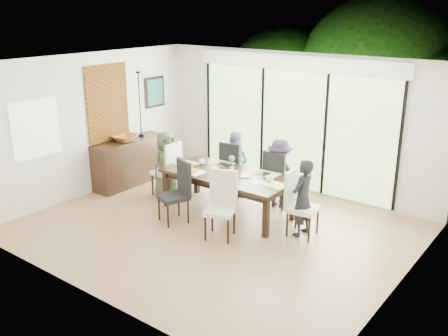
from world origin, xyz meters
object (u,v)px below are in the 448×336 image
Objects in this scene: person_right_end at (303,198)px; chair_near_right at (220,206)px; chair_right_end at (303,204)px; laptop at (187,165)px; chair_left_end at (165,168)px; cup_a at (202,162)px; bowl at (125,138)px; person_left_end at (166,164)px; person_far_right at (279,173)px; table_top at (228,175)px; chair_far_left at (235,167)px; sideboard at (130,162)px; vase at (232,170)px; person_far_left at (235,163)px; cup_b at (231,174)px; chair_far_right at (280,178)px; cup_c at (270,179)px; chair_near_left at (173,192)px.

chair_near_right is at bearing -44.35° from person_right_end.
chair_right_end is 2.36m from laptop.
chair_left_end reaches higher than cup_a.
laptop is at bearing -0.31° from bowl.
person_left_end and person_far_right have the same top height.
table_top is at bearing -77.28° from person_left_end.
person_far_right is (0.05, 1.70, 0.09)m from chair_near_right.
sideboard is at bearing 18.10° from chair_far_left.
chair_left_end is 2.98m from person_right_end.
person_right_end is 2.54× the size of bowl.
person_left_end reaches higher than vase.
person_left_end is (-1.48, 0.00, -0.07)m from table_top.
sideboard is 3.36× the size of bowl.
chair_left_end is 3.33× the size of laptop.
person_right_end is 2.10m from person_far_left.
person_left_end and person_right_end have the same top height.
person_far_right is 3.17m from sideboard.
person_right_end is 1.34m from cup_b.
person_far_left reaches higher than table_top.
person_far_left is at bearing 24.13° from bowl.
chair_near_right is at bearing -60.11° from table_top.
chair_far_right is (2.05, 0.85, 0.00)m from chair_left_end.
person_far_right is (-0.93, 0.83, 0.00)m from person_right_end.
cup_c is (1.50, -0.05, 0.00)m from cup_a.
table_top is 1.48m from person_right_end.
chair_far_right is at bearing 15.39° from sideboard.
person_far_right reaches higher than cup_c.
laptop is at bearing -170.54° from vase.
bowl is (-2.06, -0.94, 0.46)m from chair_far_left.
bowl reaches higher than table_top.
chair_right_end is at bearing 87.66° from chair_left_end.
person_left_end reaches higher than cup_b.
chair_left_end is 0.65× the size of sideboard.
chair_near_left reaches higher than cup_c.
laptop is at bearing 58.93° from person_far_left.
person_far_right is (2.05, 0.83, 0.09)m from chair_left_end.
table_top is 0.19m from cup_b.
person_right_end is (0.93, -0.85, 0.09)m from chair_far_right.
chair_far_left is at bearing -37.75° from person_left_end.
chair_left_end is 2.17× the size of bowl.
table_top is 2.18× the size of chair_far_right.
chair_far_left is (-0.45, 0.85, -0.17)m from table_top.
sideboard reaches higher than cup_b.
person_left_end is (-1.03, -0.85, 0.09)m from chair_far_left.
sideboard is at bearing 177.65° from cup_b.
vase is 2.57m from bowl.
bowl reaches higher than cup_c.
vase is (1.53, 0.05, 0.16)m from person_left_end.
chair_left_end is at bearing 11.57° from person_far_right.
person_far_left is (-0.95, 1.70, 0.09)m from chair_near_right.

